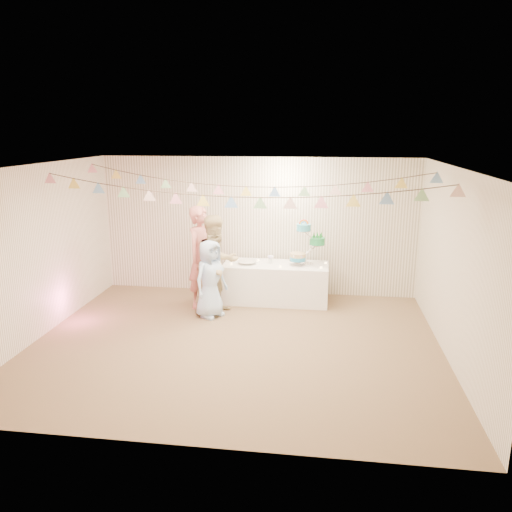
# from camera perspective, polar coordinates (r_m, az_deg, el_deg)

# --- Properties ---
(floor) EXTENTS (6.00, 6.00, 0.00)m
(floor) POSITION_cam_1_polar(r_m,az_deg,el_deg) (7.53, -2.36, -9.97)
(floor) COLOR brown
(floor) RESTS_ON ground
(ceiling) EXTENTS (6.00, 6.00, 0.00)m
(ceiling) POSITION_cam_1_polar(r_m,az_deg,el_deg) (6.88, -2.59, 10.18)
(ceiling) COLOR white
(ceiling) RESTS_ON ground
(back_wall) EXTENTS (6.00, 6.00, 0.00)m
(back_wall) POSITION_cam_1_polar(r_m,az_deg,el_deg) (9.51, 0.19, 3.43)
(back_wall) COLOR white
(back_wall) RESTS_ON ground
(front_wall) EXTENTS (6.00, 6.00, 0.00)m
(front_wall) POSITION_cam_1_polar(r_m,az_deg,el_deg) (4.78, -7.81, -7.89)
(front_wall) COLOR white
(front_wall) RESTS_ON ground
(left_wall) EXTENTS (5.00, 5.00, 0.00)m
(left_wall) POSITION_cam_1_polar(r_m,az_deg,el_deg) (8.17, -23.67, 0.39)
(left_wall) COLOR white
(left_wall) RESTS_ON ground
(right_wall) EXTENTS (5.00, 5.00, 0.00)m
(right_wall) POSITION_cam_1_polar(r_m,az_deg,el_deg) (7.21, 21.71, -1.14)
(right_wall) COLOR white
(right_wall) RESTS_ON ground
(table) EXTENTS (1.90, 0.76, 0.71)m
(table) POSITION_cam_1_polar(r_m,az_deg,el_deg) (9.18, 2.26, -3.07)
(table) COLOR white
(table) RESTS_ON floor
(cake_stand) EXTENTS (0.69, 0.41, 0.77)m
(cake_stand) POSITION_cam_1_polar(r_m,az_deg,el_deg) (8.99, 5.83, 1.65)
(cake_stand) COLOR silver
(cake_stand) RESTS_ON table
(cake_bottom) EXTENTS (0.31, 0.31, 0.15)m
(cake_bottom) POSITION_cam_1_polar(r_m,az_deg,el_deg) (9.01, 4.81, -0.26)
(cake_bottom) COLOR #2A93C4
(cake_bottom) RESTS_ON cake_stand
(cake_middle) EXTENTS (0.27, 0.27, 0.22)m
(cake_middle) POSITION_cam_1_polar(r_m,az_deg,el_deg) (9.08, 6.98, 1.55)
(cake_middle) COLOR #1E8B46
(cake_middle) RESTS_ON cake_stand
(cake_top_tier) EXTENTS (0.25, 0.25, 0.19)m
(cake_top_tier) POSITION_cam_1_polar(r_m,az_deg,el_deg) (8.91, 5.48, 3.13)
(cake_top_tier) COLOR #3DACC2
(cake_top_tier) RESTS_ON cake_stand
(platter) EXTENTS (0.33, 0.33, 0.02)m
(platter) POSITION_cam_1_polar(r_m,az_deg,el_deg) (9.08, -1.01, -0.60)
(platter) COLOR white
(platter) RESTS_ON table
(posy) EXTENTS (0.13, 0.13, 0.15)m
(posy) POSITION_cam_1_polar(r_m,az_deg,el_deg) (9.11, 1.66, -0.13)
(posy) COLOR white
(posy) RESTS_ON table
(person_adult_a) EXTENTS (0.66, 0.78, 1.81)m
(person_adult_a) POSITION_cam_1_polar(r_m,az_deg,el_deg) (8.83, -6.19, -0.13)
(person_adult_a) COLOR #C36D66
(person_adult_a) RESTS_ON floor
(person_adult_b) EXTENTS (1.05, 1.04, 1.71)m
(person_adult_b) POSITION_cam_1_polar(r_m,az_deg,el_deg) (8.51, -4.51, -1.00)
(person_adult_b) COLOR tan
(person_adult_b) RESTS_ON floor
(person_child) EXTENTS (0.71, 0.77, 1.33)m
(person_child) POSITION_cam_1_polar(r_m,az_deg,el_deg) (8.39, -5.24, -2.61)
(person_child) COLOR #B4D5FF
(person_child) RESTS_ON floor
(bunting_back) EXTENTS (5.60, 1.10, 0.40)m
(bunting_back) POSITION_cam_1_polar(r_m,az_deg,el_deg) (7.98, -1.15, 8.96)
(bunting_back) COLOR pink
(bunting_back) RESTS_ON ceiling
(bunting_front) EXTENTS (5.60, 0.90, 0.36)m
(bunting_front) POSITION_cam_1_polar(r_m,az_deg,el_deg) (6.71, -2.87, 7.67)
(bunting_front) COLOR #72A5E5
(bunting_front) RESTS_ON ceiling
(tealight_0) EXTENTS (0.04, 0.04, 0.03)m
(tealight_0) POSITION_cam_1_polar(r_m,az_deg,el_deg) (9.04, -2.87, -0.90)
(tealight_0) COLOR #FFD88C
(tealight_0) RESTS_ON table
(tealight_1) EXTENTS (0.04, 0.04, 0.03)m
(tealight_1) POSITION_cam_1_polar(r_m,az_deg,el_deg) (9.28, 0.24, -0.47)
(tealight_1) COLOR #FFD88C
(tealight_1) RESTS_ON table
(tealight_2) EXTENTS (0.04, 0.04, 0.03)m
(tealight_2) POSITION_cam_1_polar(r_m,az_deg,el_deg) (8.85, 2.79, -1.22)
(tealight_2) COLOR #FFD88C
(tealight_2) RESTS_ON table
(tealight_3) EXTENTS (0.04, 0.04, 0.03)m
(tealight_3) POSITION_cam_1_polar(r_m,az_deg,el_deg) (9.26, 4.57, -0.55)
(tealight_3) COLOR #FFD88C
(tealight_3) RESTS_ON table
(tealight_4) EXTENTS (0.04, 0.04, 0.03)m
(tealight_4) POSITION_cam_1_polar(r_m,az_deg,el_deg) (8.86, 7.45, -1.31)
(tealight_4) COLOR #FFD88C
(tealight_4) RESTS_ON table
(tealight_5) EXTENTS (0.04, 0.04, 0.03)m
(tealight_5) POSITION_cam_1_polar(r_m,az_deg,el_deg) (9.18, 7.97, -0.78)
(tealight_5) COLOR #FFD88C
(tealight_5) RESTS_ON table
(tealight_6) EXTENTS (0.04, 0.04, 0.03)m
(tealight_6) POSITION_cam_1_polar(r_m,az_deg,el_deg) (9.38, -2.18, -0.33)
(tealight_6) COLOR #FFD88C
(tealight_6) RESTS_ON table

